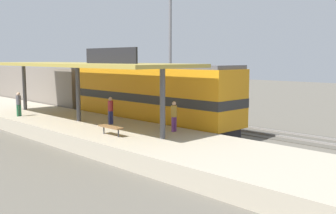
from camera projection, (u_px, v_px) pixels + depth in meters
ground_plane at (153, 123)px, 30.36m from camera, size 120.00×120.00×0.00m
track_near at (133, 126)px, 28.97m from camera, size 3.20×110.00×0.16m
track_far at (176, 119)px, 32.17m from camera, size 3.20×110.00×0.16m
platform at (79, 128)px, 25.72m from camera, size 6.00×44.00×0.90m
station_canopy at (78, 66)px, 25.15m from camera, size 5.20×18.00×4.70m
platform_bench at (111, 127)px, 20.76m from camera, size 0.44×1.70×0.50m
locomotive at (150, 95)px, 27.32m from camera, size 2.93×14.43×4.44m
passenger_carriage_single at (33, 85)px, 40.08m from camera, size 2.90×20.00×4.24m
light_mast at (170, 22)px, 36.16m from camera, size 1.10×1.10×11.70m
person_waiting at (19, 103)px, 27.64m from camera, size 0.34×0.34×1.71m
person_walking at (174, 115)px, 21.81m from camera, size 0.34×0.34×1.71m
person_boarding at (111, 109)px, 24.25m from camera, size 0.34×0.34×1.71m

